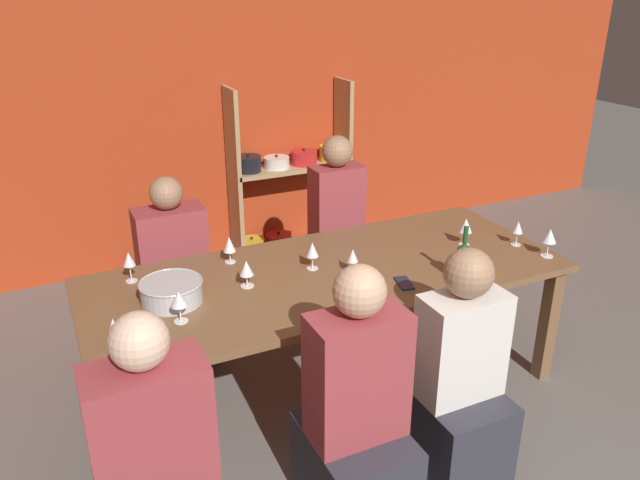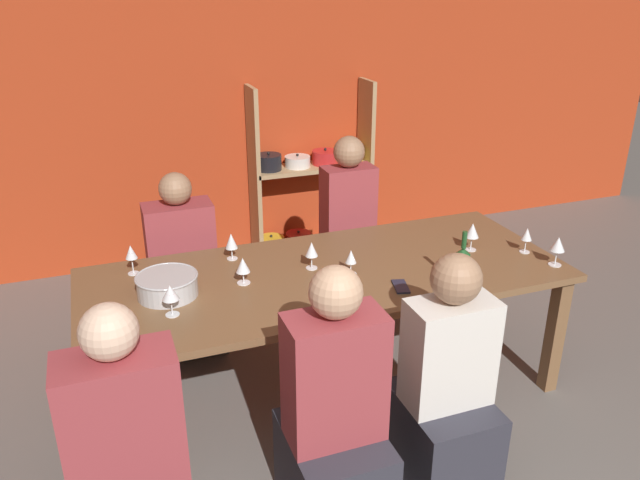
{
  "view_description": "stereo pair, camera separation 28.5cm",
  "coord_description": "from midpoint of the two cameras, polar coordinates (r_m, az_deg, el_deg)",
  "views": [
    {
      "loc": [
        -1.31,
        -1.12,
        2.26
      ],
      "look_at": [
        0.05,
        1.74,
        0.92
      ],
      "focal_mm": 35.0,
      "sensor_mm": 36.0,
      "label": 1
    },
    {
      "loc": [
        -1.05,
        -1.23,
        2.26
      ],
      "look_at": [
        0.05,
        1.74,
        0.92
      ],
      "focal_mm": 35.0,
      "sensor_mm": 36.0,
      "label": 2
    }
  ],
  "objects": [
    {
      "name": "cell_phone",
      "position": [
        3.29,
        9.88,
        -4.26
      ],
      "size": [
        0.11,
        0.16,
        0.01
      ],
      "color": "#1E2338",
      "rests_on": "dining_table"
    },
    {
      "name": "wine_glass_white_b",
      "position": [
        3.85,
        20.42,
        0.38
      ],
      "size": [
        0.06,
        0.06,
        0.15
      ],
      "color": "white",
      "rests_on": "dining_table"
    },
    {
      "name": "wall_back_red",
      "position": [
        5.22,
        -7.17,
        12.79
      ],
      "size": [
        8.8,
        0.06,
        2.7
      ],
      "color": "#B23819",
      "rests_on": "ground_plane"
    },
    {
      "name": "wine_glass_red_b",
      "position": [
        3.4,
        1.62,
        -0.98
      ],
      "size": [
        0.07,
        0.07,
        0.16
      ],
      "color": "white",
      "rests_on": "dining_table"
    },
    {
      "name": "wine_glass_white_d",
      "position": [
        3.73,
        23.0,
        -0.47
      ],
      "size": [
        0.08,
        0.08,
        0.17
      ],
      "color": "white",
      "rests_on": "dining_table"
    },
    {
      "name": "person_near_a",
      "position": [
        3.1,
        14.03,
        -13.91
      ],
      "size": [
        0.4,
        0.5,
        1.17
      ],
      "color": "#2D2D38",
      "rests_on": "ground_plane"
    },
    {
      "name": "dining_table",
      "position": [
        3.44,
        2.96,
        -4.1
      ],
      "size": [
        2.63,
        1.06,
        0.77
      ],
      "color": "brown",
      "rests_on": "ground_plane"
    },
    {
      "name": "wine_glass_empty_b",
      "position": [
        3.25,
        -4.58,
        -2.41
      ],
      "size": [
        0.07,
        0.07,
        0.15
      ],
      "color": "white",
      "rests_on": "dining_table"
    },
    {
      "name": "wine_glass_empty_a",
      "position": [
        3.54,
        -5.84,
        -0.18
      ],
      "size": [
        0.07,
        0.07,
        0.16
      ],
      "color": "white",
      "rests_on": "dining_table"
    },
    {
      "name": "person_far_b",
      "position": [
        4.39,
        4.37,
        -0.85
      ],
      "size": [
        0.36,
        0.44,
        1.3
      ],
      "rotation": [
        0.0,
        0.0,
        3.14
      ],
      "color": "#2D2D38",
      "rests_on": "ground_plane"
    },
    {
      "name": "person_near_b",
      "position": [
        2.8,
        4.37,
        -17.25
      ],
      "size": [
        0.41,
        0.51,
        1.24
      ],
      "color": "#2D2D38",
      "rests_on": "ground_plane"
    },
    {
      "name": "wine_bottle_green",
      "position": [
        3.32,
        15.26,
        -2.37
      ],
      "size": [
        0.08,
        0.08,
        0.31
      ],
      "color": "#1E4C23",
      "rests_on": "dining_table"
    },
    {
      "name": "shelf_unit",
      "position": [
        5.4,
        0.36,
        4.85
      ],
      "size": [
        1.04,
        0.3,
        1.46
      ],
      "color": "tan",
      "rests_on": "ground_plane"
    },
    {
      "name": "wine_glass_red_d",
      "position": [
        3.77,
        15.88,
        0.74
      ],
      "size": [
        0.08,
        0.08,
        0.17
      ],
      "color": "white",
      "rests_on": "dining_table"
    },
    {
      "name": "wine_glass_white_a",
      "position": [
        2.88,
        -16.57,
        -6.97
      ],
      "size": [
        0.06,
        0.06,
        0.15
      ],
      "color": "white",
      "rests_on": "dining_table"
    },
    {
      "name": "wine_glass_white_c",
      "position": [
        3.35,
        5.28,
        -1.68
      ],
      "size": [
        0.07,
        0.07,
        0.14
      ],
      "color": "white",
      "rests_on": "dining_table"
    },
    {
      "name": "person_far_a",
      "position": [
        4.12,
        -10.39,
        -3.94
      ],
      "size": [
        0.42,
        0.53,
        1.17
      ],
      "rotation": [
        0.0,
        0.0,
        3.14
      ],
      "color": "#2D2D38",
      "rests_on": "ground_plane"
    },
    {
      "name": "wine_glass_red_c",
      "position": [
        3.45,
        -14.65,
        -1.22
      ],
      "size": [
        0.06,
        0.06,
        0.17
      ],
      "color": "white",
      "rests_on": "dining_table"
    },
    {
      "name": "mixing_bowl",
      "position": [
        3.2,
        -11.33,
        -4.07
      ],
      "size": [
        0.31,
        0.31,
        0.11
      ],
      "color": "#B7BABC",
      "rests_on": "dining_table"
    },
    {
      "name": "wine_glass_red_a",
      "position": [
        2.99,
        -10.89,
        -4.89
      ],
      "size": [
        0.08,
        0.08,
        0.16
      ],
      "color": "white",
      "rests_on": "dining_table"
    }
  ]
}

